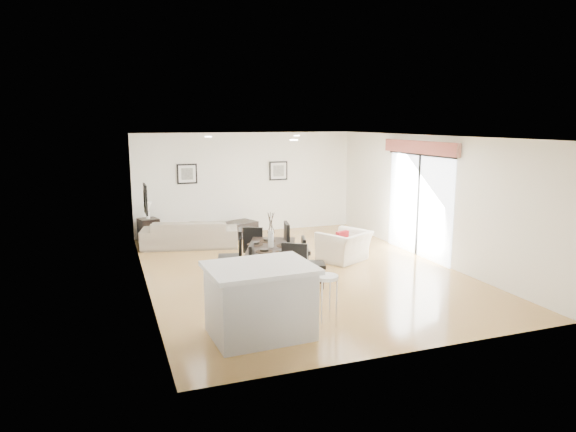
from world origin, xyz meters
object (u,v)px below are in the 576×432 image
object	(u,v)px
dining_chair_efar	(292,246)
dining_chair_wnear	(246,267)
dining_chair_wfar	(235,252)
armchair	(344,246)
sofa	(190,233)
side_table	(149,230)
dining_chair_foot	(254,245)
dining_chair_head	(293,270)
dining_table	(271,251)
coffee_table	(237,230)
dining_chair_enear	(309,259)
bar_stool	(326,283)
kitchen_island	(260,300)

from	to	relation	value
dining_chair_efar	dining_chair_wnear	bearing A→B (deg)	138.82
dining_chair_wnear	dining_chair_wfar	distance (m)	0.85
armchair	dining_chair_wnear	distance (m)	2.97
sofa	side_table	distance (m)	1.26
dining_chair_foot	side_table	size ratio (longest dim) A/B	1.50
dining_chair_head	armchair	bearing A→B (deg)	80.13
dining_chair_wnear	dining_chair_wfar	xyz separation A→B (m)	(0.01, 0.85, 0.05)
armchair	dining_table	distance (m)	2.24
dining_chair_wfar	dining_chair_efar	distance (m)	1.18
armchair	dining_chair_efar	size ratio (longest dim) A/B	0.97
dining_chair_head	coffee_table	distance (m)	5.09
armchair	dining_chair_wnear	bearing A→B (deg)	0.79
dining_chair_enear	dining_table	bearing A→B (deg)	72.77
armchair	coffee_table	bearing A→B (deg)	-90.00
armchair	sofa	bearing A→B (deg)	-67.50
dining_chair_enear	coffee_table	distance (m)	4.44
sofa	armchair	world-z (taller)	sofa
dining_chair_wnear	dining_chair_efar	xyz separation A→B (m)	(1.19, 0.89, 0.07)
dining_chair_efar	bar_stool	bearing A→B (deg)	-177.57
dining_chair_head	coffee_table	world-z (taller)	dining_chair_head
coffee_table	dining_chair_efar	bearing A→B (deg)	-108.70
bar_stool	dining_chair_foot	bearing A→B (deg)	93.16
dining_chair_wnear	dining_chair_head	size ratio (longest dim) A/B	0.93
dining_chair_wnear	dining_chair_enear	bearing A→B (deg)	114.47
dining_chair_wfar	bar_stool	bearing A→B (deg)	30.30
sofa	dining_chair_wfar	world-z (taller)	dining_chair_wfar
armchair	dining_chair_head	distance (m)	2.83
dining_chair_efar	armchair	bearing A→B (deg)	-56.61
coffee_table	sofa	bearing A→B (deg)	-176.79
dining_chair_wfar	bar_stool	size ratio (longest dim) A/B	1.29
kitchen_island	dining_chair_wnear	bearing A→B (deg)	78.36
dining_chair_enear	kitchen_island	size ratio (longest dim) A/B	0.61
dining_table	bar_stool	bearing A→B (deg)	-64.12
dining_table	side_table	xyz separation A→B (m)	(-1.85, 4.28, -0.33)
dining_chair_head	dining_chair_wnear	bearing A→B (deg)	170.73
coffee_table	kitchen_island	bearing A→B (deg)	-123.56
sofa	dining_chair_head	bearing A→B (deg)	115.49
dining_table	dining_chair_enear	world-z (taller)	dining_chair_enear
dining_table	dining_chair_efar	distance (m)	0.74
armchair	dining_chair_efar	bearing A→B (deg)	-6.89
sofa	dining_table	size ratio (longest dim) A/B	1.21
dining_table	dining_chair_enear	size ratio (longest dim) A/B	2.04
dining_chair_enear	side_table	distance (m)	5.28
side_table	kitchen_island	size ratio (longest dim) A/B	0.39
bar_stool	kitchen_island	bearing A→B (deg)	-180.00
dining_chair_wnear	bar_stool	bearing A→B (deg)	45.43
dining_chair_foot	side_table	xyz separation A→B (m)	(-1.82, 3.22, -0.20)
sofa	dining_chair_foot	xyz separation A→B (m)	(0.93, -2.33, 0.17)
dining_chair_enear	dining_chair_efar	world-z (taller)	dining_chair_efar
dining_table	side_table	size ratio (longest dim) A/B	3.16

